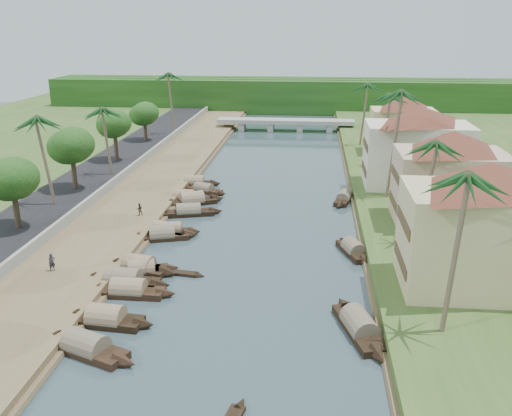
# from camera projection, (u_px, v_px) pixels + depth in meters

# --- Properties ---
(ground) EXTENTS (220.00, 220.00, 0.00)m
(ground) POSITION_uv_depth(u_px,v_px,m) (244.00, 279.00, 49.81)
(ground) COLOR #32444B
(ground) RESTS_ON ground
(left_bank) EXTENTS (10.00, 180.00, 0.80)m
(left_bank) POSITION_uv_depth(u_px,v_px,m) (134.00, 201.00, 70.13)
(left_bank) COLOR brown
(left_bank) RESTS_ON ground
(right_bank) EXTENTS (16.00, 180.00, 1.20)m
(right_bank) POSITION_uv_depth(u_px,v_px,m) (425.00, 209.00, 66.75)
(right_bank) COLOR #2E4C1E
(right_bank) RESTS_ON ground
(road) EXTENTS (8.00, 180.00, 1.40)m
(road) POSITION_uv_depth(u_px,v_px,m) (67.00, 197.00, 70.84)
(road) COLOR black
(road) RESTS_ON ground
(retaining_wall) EXTENTS (0.40, 180.00, 1.10)m
(retaining_wall) POSITION_uv_depth(u_px,v_px,m) (100.00, 193.00, 70.23)
(retaining_wall) COLOR gray
(retaining_wall) RESTS_ON left_bank
(treeline) EXTENTS (120.00, 14.00, 8.00)m
(treeline) POSITION_uv_depth(u_px,v_px,m) (291.00, 95.00, 143.19)
(treeline) COLOR #153B10
(treeline) RESTS_ON ground
(bridge) EXTENTS (28.00, 4.00, 2.40)m
(bridge) POSITION_uv_depth(u_px,v_px,m) (285.00, 123.00, 117.40)
(bridge) COLOR gray
(bridge) RESTS_ON ground
(building_near) EXTENTS (14.85, 14.85, 10.20)m
(building_near) POSITION_uv_depth(u_px,v_px,m) (483.00, 225.00, 44.14)
(building_near) COLOR #CCB488
(building_near) RESTS_ON right_bank
(building_mid) EXTENTS (14.11, 14.11, 9.70)m
(building_mid) POSITION_uv_depth(u_px,v_px,m) (450.00, 176.00, 59.26)
(building_mid) COLOR tan
(building_mid) RESTS_ON right_bank
(building_far) EXTENTS (15.59, 15.59, 10.20)m
(building_far) POSITION_uv_depth(u_px,v_px,m) (418.00, 146.00, 72.53)
(building_far) COLOR silver
(building_far) RESTS_ON right_bank
(building_distant) EXTENTS (12.62, 12.62, 9.20)m
(building_distant) POSITION_uv_depth(u_px,v_px,m) (403.00, 124.00, 91.51)
(building_distant) COLOR #CCB488
(building_distant) RESTS_ON right_bank
(sampan_0) EXTENTS (8.67, 4.90, 2.27)m
(sampan_0) POSITION_uv_depth(u_px,v_px,m) (86.00, 347.00, 38.52)
(sampan_0) COLOR black
(sampan_0) RESTS_ON ground
(sampan_1) EXTENTS (7.81, 2.48, 2.28)m
(sampan_1) POSITION_uv_depth(u_px,v_px,m) (106.00, 319.00, 42.18)
(sampan_1) COLOR black
(sampan_1) RESTS_ON ground
(sampan_2) EXTENTS (8.14, 1.93, 2.15)m
(sampan_2) POSITION_uv_depth(u_px,v_px,m) (129.00, 291.00, 46.68)
(sampan_2) COLOR black
(sampan_2) RESTS_ON ground
(sampan_3) EXTENTS (8.69, 2.42, 2.30)m
(sampan_3) POSITION_uv_depth(u_px,v_px,m) (123.00, 281.00, 48.45)
(sampan_3) COLOR black
(sampan_3) RESTS_ON ground
(sampan_4) EXTENTS (6.95, 3.81, 1.99)m
(sampan_4) POSITION_uv_depth(u_px,v_px,m) (141.00, 271.00, 50.48)
(sampan_4) COLOR black
(sampan_4) RESTS_ON ground
(sampan_5) EXTENTS (7.74, 3.44, 2.38)m
(sampan_5) POSITION_uv_depth(u_px,v_px,m) (139.00, 268.00, 51.04)
(sampan_5) COLOR black
(sampan_5) RESTS_ON ground
(sampan_6) EXTENTS (7.74, 3.88, 2.26)m
(sampan_6) POSITION_uv_depth(u_px,v_px,m) (162.00, 235.00, 58.81)
(sampan_6) COLOR black
(sampan_6) RESTS_ON ground
(sampan_7) EXTENTS (7.10, 3.96, 1.93)m
(sampan_7) POSITION_uv_depth(u_px,v_px,m) (165.00, 231.00, 60.18)
(sampan_7) COLOR black
(sampan_7) RESTS_ON ground
(sampan_8) EXTENTS (6.50, 2.48, 2.00)m
(sampan_8) POSITION_uv_depth(u_px,v_px,m) (171.00, 231.00, 60.00)
(sampan_8) COLOR black
(sampan_8) RESTS_ON ground
(sampan_9) EXTENTS (8.28, 3.67, 2.08)m
(sampan_9) POSITION_uv_depth(u_px,v_px,m) (189.00, 212.00, 66.11)
(sampan_9) COLOR black
(sampan_9) RESTS_ON ground
(sampan_10) EXTENTS (7.12, 1.86, 1.99)m
(sampan_10) POSITION_uv_depth(u_px,v_px,m) (184.00, 197.00, 71.69)
(sampan_10) COLOR black
(sampan_10) RESTS_ON ground
(sampan_11) EXTENTS (8.23, 5.33, 2.36)m
(sampan_11) POSITION_uv_depth(u_px,v_px,m) (192.00, 201.00, 70.19)
(sampan_11) COLOR black
(sampan_11) RESTS_ON ground
(sampan_12) EXTENTS (7.03, 4.22, 1.77)m
(sampan_12) POSITION_uv_depth(u_px,v_px,m) (204.00, 190.00, 75.05)
(sampan_12) COLOR black
(sampan_12) RESTS_ON ground
(sampan_13) EXTENTS (7.45, 1.97, 2.05)m
(sampan_13) POSITION_uv_depth(u_px,v_px,m) (195.00, 183.00, 78.28)
(sampan_13) COLOR black
(sampan_13) RESTS_ON ground
(sampan_14) EXTENTS (4.38, 9.67, 2.30)m
(sampan_14) POSITION_uv_depth(u_px,v_px,m) (360.00, 327.00, 41.10)
(sampan_14) COLOR black
(sampan_14) RESTS_ON ground
(sampan_15) EXTENTS (3.84, 7.41, 2.00)m
(sampan_15) POSITION_uv_depth(u_px,v_px,m) (353.00, 250.00, 55.05)
(sampan_15) COLOR black
(sampan_15) RESTS_ON ground
(sampan_16) EXTENTS (3.28, 7.78, 1.92)m
(sampan_16) POSITION_uv_depth(u_px,v_px,m) (344.00, 198.00, 71.35)
(sampan_16) COLOR black
(sampan_16) RESTS_ON ground
(canoe_1) EXTENTS (5.17, 1.62, 0.83)m
(canoe_1) POSITION_uv_depth(u_px,v_px,m) (178.00, 273.00, 50.72)
(canoe_1) COLOR black
(canoe_1) RESTS_ON ground
(canoe_2) EXTENTS (5.88, 1.99, 0.85)m
(canoe_2) POSITION_uv_depth(u_px,v_px,m) (182.00, 213.00, 66.62)
(canoe_2) COLOR black
(canoe_2) RESTS_ON ground
(palm_0) EXTENTS (3.20, 3.20, 12.58)m
(palm_0) POSITION_uv_depth(u_px,v_px,m) (461.00, 180.00, 35.77)
(palm_0) COLOR brown
(palm_0) RESTS_ON ground
(palm_1) EXTENTS (3.20, 3.20, 11.28)m
(palm_1) POSITION_uv_depth(u_px,v_px,m) (427.00, 145.00, 51.79)
(palm_1) COLOR brown
(palm_1) RESTS_ON ground
(palm_2) EXTENTS (3.20, 3.20, 14.16)m
(palm_2) POSITION_uv_depth(u_px,v_px,m) (396.00, 95.00, 65.40)
(palm_2) COLOR brown
(palm_2) RESTS_ON ground
(palm_3) EXTENTS (3.20, 3.20, 11.96)m
(palm_3) POSITION_uv_depth(u_px,v_px,m) (387.00, 96.00, 80.98)
(palm_3) COLOR brown
(palm_3) RESTS_ON ground
(palm_5) EXTENTS (3.20, 3.20, 11.46)m
(palm_5) POSITION_uv_depth(u_px,v_px,m) (43.00, 120.00, 62.80)
(palm_5) COLOR brown
(palm_5) RESTS_ON ground
(palm_6) EXTENTS (3.20, 3.20, 10.52)m
(palm_6) POSITION_uv_depth(u_px,v_px,m) (106.00, 110.00, 76.09)
(palm_6) COLOR brown
(palm_6) RESTS_ON ground
(palm_7) EXTENTS (3.20, 3.20, 11.83)m
(palm_7) POSITION_uv_depth(u_px,v_px,m) (364.00, 86.00, 95.51)
(palm_7) COLOR brown
(palm_7) RESTS_ON ground
(palm_8) EXTENTS (3.20, 3.20, 12.59)m
(palm_8) POSITION_uv_depth(u_px,v_px,m) (171.00, 75.00, 104.16)
(palm_8) COLOR brown
(palm_8) RESTS_ON ground
(tree_2) EXTENTS (5.02, 5.02, 7.17)m
(tree_2) POSITION_uv_depth(u_px,v_px,m) (12.00, 180.00, 56.68)
(tree_2) COLOR #463928
(tree_2) RESTS_ON ground
(tree_3) EXTENTS (5.25, 5.25, 7.62)m
(tree_3) POSITION_uv_depth(u_px,v_px,m) (71.00, 146.00, 70.37)
(tree_3) COLOR #463928
(tree_3) RESTS_ON ground
(tree_4) EXTENTS (4.71, 4.71, 7.39)m
(tree_4) POSITION_uv_depth(u_px,v_px,m) (114.00, 125.00, 85.31)
(tree_4) COLOR #463928
(tree_4) RESTS_ON ground
(tree_5) EXTENTS (4.69, 4.69, 6.56)m
(tree_5) POSITION_uv_depth(u_px,v_px,m) (144.00, 114.00, 100.38)
(tree_5) COLOR #463928
(tree_5) RESTS_ON ground
(tree_6) EXTENTS (5.02, 5.02, 6.89)m
(tree_6) POSITION_uv_depth(u_px,v_px,m) (451.00, 144.00, 75.91)
(tree_6) COLOR #463928
(tree_6) RESTS_ON ground
(person_near) EXTENTS (0.68, 0.68, 1.59)m
(person_near) POSITION_uv_depth(u_px,v_px,m) (52.00, 262.00, 49.28)
(person_near) COLOR #24252B
(person_near) RESTS_ON left_bank
(person_far) EXTENTS (0.84, 0.76, 1.42)m
(person_far) POSITION_uv_depth(u_px,v_px,m) (139.00, 209.00, 63.58)
(person_far) COLOR #343024
(person_far) RESTS_ON left_bank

